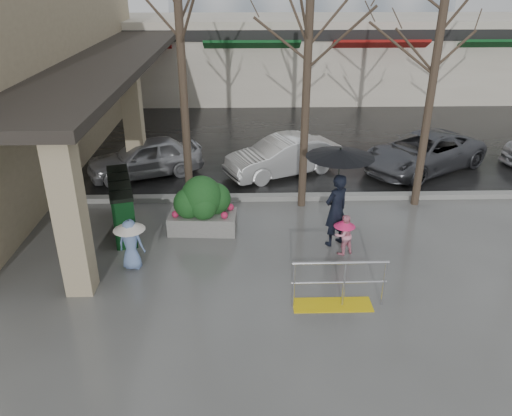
{
  "coord_description": "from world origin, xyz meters",
  "views": [
    {
      "loc": [
        -0.47,
        -9.42,
        6.12
      ],
      "look_at": [
        -0.19,
        0.7,
        1.3
      ],
      "focal_mm": 35.0,
      "sensor_mm": 36.0,
      "label": 1
    }
  ],
  "objects_px": {
    "tree_west": "(179,18)",
    "planter": "(202,205)",
    "news_boxes": "(122,205)",
    "child_pink": "(344,232)",
    "handrail": "(336,290)",
    "tree_mideast": "(441,27)",
    "woman": "(338,185)",
    "tree_midwest": "(310,11)",
    "child_blue": "(130,240)",
    "car_b": "(283,156)",
    "car_a": "(145,157)",
    "car_c": "(423,152)"
  },
  "relations": [
    {
      "from": "car_b",
      "to": "news_boxes",
      "type": "bearing_deg",
      "value": -75.53
    },
    {
      "from": "car_b",
      "to": "woman",
      "type": "bearing_deg",
      "value": -14.5
    },
    {
      "from": "tree_midwest",
      "to": "car_a",
      "type": "relative_size",
      "value": 1.89
    },
    {
      "from": "woman",
      "to": "handrail",
      "type": "bearing_deg",
      "value": 48.07
    },
    {
      "from": "tree_midwest",
      "to": "planter",
      "type": "height_order",
      "value": "tree_midwest"
    },
    {
      "from": "handrail",
      "to": "news_boxes",
      "type": "xyz_separation_m",
      "value": [
        -4.98,
        3.51,
        0.3
      ]
    },
    {
      "from": "tree_midwest",
      "to": "planter",
      "type": "xyz_separation_m",
      "value": [
        -2.72,
        -1.47,
        -4.52
      ]
    },
    {
      "from": "tree_mideast",
      "to": "child_pink",
      "type": "bearing_deg",
      "value": -133.6
    },
    {
      "from": "child_blue",
      "to": "car_a",
      "type": "bearing_deg",
      "value": -74.13
    },
    {
      "from": "tree_west",
      "to": "planter",
      "type": "bearing_deg",
      "value": -72.05
    },
    {
      "from": "tree_midwest",
      "to": "woman",
      "type": "distance_m",
      "value": 4.34
    },
    {
      "from": "planter",
      "to": "child_blue",
      "type": "bearing_deg",
      "value": -129.66
    },
    {
      "from": "woman",
      "to": "child_pink",
      "type": "height_order",
      "value": "woman"
    },
    {
      "from": "child_blue",
      "to": "car_b",
      "type": "distance_m",
      "value": 6.86
    },
    {
      "from": "child_blue",
      "to": "car_b",
      "type": "relative_size",
      "value": 0.31
    },
    {
      "from": "planter",
      "to": "news_boxes",
      "type": "distance_m",
      "value": 2.1
    },
    {
      "from": "tree_west",
      "to": "planter",
      "type": "distance_m",
      "value": 4.63
    },
    {
      "from": "planter",
      "to": "news_boxes",
      "type": "relative_size",
      "value": 0.72
    },
    {
      "from": "child_pink",
      "to": "planter",
      "type": "distance_m",
      "value": 3.64
    },
    {
      "from": "tree_midwest",
      "to": "news_boxes",
      "type": "height_order",
      "value": "tree_midwest"
    },
    {
      "from": "car_b",
      "to": "planter",
      "type": "bearing_deg",
      "value": -56.6
    },
    {
      "from": "car_c",
      "to": "tree_west",
      "type": "bearing_deg",
      "value": -101.94
    },
    {
      "from": "tree_midwest",
      "to": "child_blue",
      "type": "distance_m",
      "value": 6.97
    },
    {
      "from": "woman",
      "to": "news_boxes",
      "type": "xyz_separation_m",
      "value": [
        -5.37,
        0.98,
        -0.91
      ]
    },
    {
      "from": "handrail",
      "to": "tree_mideast",
      "type": "bearing_deg",
      "value": 56.81
    },
    {
      "from": "tree_west",
      "to": "news_boxes",
      "type": "height_order",
      "value": "tree_west"
    },
    {
      "from": "tree_west",
      "to": "car_b",
      "type": "relative_size",
      "value": 1.78
    },
    {
      "from": "tree_midwest",
      "to": "child_blue",
      "type": "bearing_deg",
      "value": -142.3
    },
    {
      "from": "tree_west",
      "to": "planter",
      "type": "relative_size",
      "value": 3.84
    },
    {
      "from": "news_boxes",
      "to": "child_blue",
      "type": "bearing_deg",
      "value": -87.95
    },
    {
      "from": "tree_midwest",
      "to": "child_pink",
      "type": "height_order",
      "value": "tree_midwest"
    },
    {
      "from": "child_blue",
      "to": "tree_west",
      "type": "bearing_deg",
      "value": -98.0
    },
    {
      "from": "car_c",
      "to": "car_a",
      "type": "bearing_deg",
      "value": -120.16
    },
    {
      "from": "tree_midwest",
      "to": "child_pink",
      "type": "distance_m",
      "value": 5.46
    },
    {
      "from": "tree_mideast",
      "to": "woman",
      "type": "relative_size",
      "value": 2.6
    },
    {
      "from": "child_blue",
      "to": "planter",
      "type": "height_order",
      "value": "planter"
    },
    {
      "from": "child_pink",
      "to": "car_b",
      "type": "bearing_deg",
      "value": -102.8
    },
    {
      "from": "tree_west",
      "to": "car_c",
      "type": "height_order",
      "value": "tree_west"
    },
    {
      "from": "woman",
      "to": "news_boxes",
      "type": "bearing_deg",
      "value": -43.53
    },
    {
      "from": "tree_midwest",
      "to": "car_b",
      "type": "relative_size",
      "value": 1.83
    },
    {
      "from": "handrail",
      "to": "tree_mideast",
      "type": "xyz_separation_m",
      "value": [
        3.14,
        4.8,
        4.48
      ]
    },
    {
      "from": "child_pink",
      "to": "news_boxes",
      "type": "xyz_separation_m",
      "value": [
        -5.5,
        1.46,
        0.11
      ]
    },
    {
      "from": "car_b",
      "to": "handrail",
      "type": "bearing_deg",
      "value": -21.36
    },
    {
      "from": "child_pink",
      "to": "car_a",
      "type": "relative_size",
      "value": 0.27
    },
    {
      "from": "child_blue",
      "to": "car_a",
      "type": "xyz_separation_m",
      "value": [
        -0.68,
        5.72,
        -0.09
      ]
    },
    {
      "from": "car_c",
      "to": "handrail",
      "type": "bearing_deg",
      "value": -60.99
    },
    {
      "from": "car_b",
      "to": "car_c",
      "type": "distance_m",
      "value": 4.75
    },
    {
      "from": "child_blue",
      "to": "car_c",
      "type": "distance_m",
      "value": 10.45
    },
    {
      "from": "child_pink",
      "to": "car_a",
      "type": "distance_m",
      "value": 7.63
    },
    {
      "from": "handrail",
      "to": "planter",
      "type": "relative_size",
      "value": 1.07
    }
  ]
}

